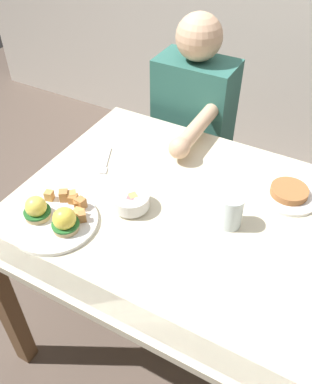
{
  "coord_description": "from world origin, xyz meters",
  "views": [
    {
      "loc": [
        0.32,
        -0.86,
        1.66
      ],
      "look_at": [
        -0.15,
        0.0,
        0.78
      ],
      "focal_mm": 38.05,
      "sensor_mm": 36.0,
      "label": 1
    }
  ],
  "objects_px": {
    "fork": "(106,162)",
    "diner_person": "(191,126)",
    "fruit_bowl": "(131,201)",
    "eggs_benedict_plate": "(55,217)",
    "side_plate": "(289,193)",
    "water_glass_near": "(230,213)",
    "dining_table": "(196,239)"
  },
  "relations": [
    {
      "from": "eggs_benedict_plate",
      "to": "fork",
      "type": "relative_size",
      "value": 1.81
    },
    {
      "from": "eggs_benedict_plate",
      "to": "side_plate",
      "type": "distance_m",
      "value": 0.76
    },
    {
      "from": "fork",
      "to": "diner_person",
      "type": "xyz_separation_m",
      "value": [
        0.11,
        0.51,
        -0.09
      ]
    },
    {
      "from": "water_glass_near",
      "to": "diner_person",
      "type": "bearing_deg",
      "value": 124.13
    },
    {
      "from": "fork",
      "to": "diner_person",
      "type": "distance_m",
      "value": 0.53
    },
    {
      "from": "fruit_bowl",
      "to": "water_glass_near",
      "type": "xyz_separation_m",
      "value": [
        0.3,
        0.08,
        0.02
      ]
    },
    {
      "from": "fruit_bowl",
      "to": "diner_person",
      "type": "distance_m",
      "value": 0.68
    },
    {
      "from": "fruit_bowl",
      "to": "fork",
      "type": "bearing_deg",
      "value": 142.49
    },
    {
      "from": "fork",
      "to": "eggs_benedict_plate",
      "type": "bearing_deg",
      "value": -83.86
    },
    {
      "from": "water_glass_near",
      "to": "side_plate",
      "type": "distance_m",
      "value": 0.25
    },
    {
      "from": "fork",
      "to": "diner_person",
      "type": "relative_size",
      "value": 0.13
    },
    {
      "from": "eggs_benedict_plate",
      "to": "diner_person",
      "type": "height_order",
      "value": "diner_person"
    },
    {
      "from": "eggs_benedict_plate",
      "to": "water_glass_near",
      "type": "distance_m",
      "value": 0.54
    },
    {
      "from": "eggs_benedict_plate",
      "to": "fork",
      "type": "xyz_separation_m",
      "value": [
        -0.04,
        0.33,
        -0.02
      ]
    },
    {
      "from": "fork",
      "to": "side_plate",
      "type": "xyz_separation_m",
      "value": [
        0.64,
        0.14,
        0.01
      ]
    },
    {
      "from": "diner_person",
      "to": "side_plate",
      "type": "bearing_deg",
      "value": -35.17
    },
    {
      "from": "fork",
      "to": "diner_person",
      "type": "bearing_deg",
      "value": 77.3
    },
    {
      "from": "dining_table",
      "to": "side_plate",
      "type": "xyz_separation_m",
      "value": [
        0.23,
        0.23,
        0.12
      ]
    },
    {
      "from": "side_plate",
      "to": "diner_person",
      "type": "relative_size",
      "value": 0.18
    },
    {
      "from": "side_plate",
      "to": "diner_person",
      "type": "height_order",
      "value": "diner_person"
    },
    {
      "from": "dining_table",
      "to": "eggs_benedict_plate",
      "type": "xyz_separation_m",
      "value": [
        -0.38,
        -0.24,
        0.13
      ]
    },
    {
      "from": "water_glass_near",
      "to": "dining_table",
      "type": "bearing_deg",
      "value": -169.92
    },
    {
      "from": "dining_table",
      "to": "fruit_bowl",
      "type": "distance_m",
      "value": 0.26
    },
    {
      "from": "eggs_benedict_plate",
      "to": "water_glass_near",
      "type": "xyz_separation_m",
      "value": [
        0.47,
        0.26,
        0.02
      ]
    },
    {
      "from": "water_glass_near",
      "to": "diner_person",
      "type": "relative_size",
      "value": 0.1
    },
    {
      "from": "dining_table",
      "to": "fork",
      "type": "distance_m",
      "value": 0.44
    },
    {
      "from": "dining_table",
      "to": "eggs_benedict_plate",
      "type": "height_order",
      "value": "eggs_benedict_plate"
    },
    {
      "from": "eggs_benedict_plate",
      "to": "fruit_bowl",
      "type": "relative_size",
      "value": 2.25
    },
    {
      "from": "fruit_bowl",
      "to": "diner_person",
      "type": "xyz_separation_m",
      "value": [
        -0.09,
        0.67,
        -0.12
      ]
    },
    {
      "from": "eggs_benedict_plate",
      "to": "diner_person",
      "type": "xyz_separation_m",
      "value": [
        0.08,
        0.84,
        -0.12
      ]
    },
    {
      "from": "fruit_bowl",
      "to": "side_plate",
      "type": "distance_m",
      "value": 0.52
    },
    {
      "from": "eggs_benedict_plate",
      "to": "side_plate",
      "type": "bearing_deg",
      "value": 38.03
    }
  ]
}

